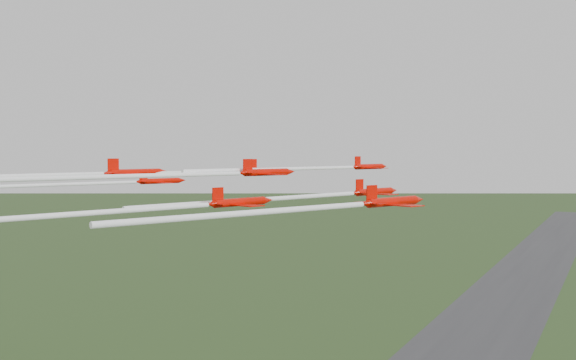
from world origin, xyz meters
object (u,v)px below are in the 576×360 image
at_px(jet_row3_right, 341,206).
at_px(jet_row2_right, 326,195).
at_px(jet_row2_left, 229,171).
at_px(jet_row3_mid, 174,175).
at_px(jet_row3_left, 92,183).
at_px(jet_lead, 330,168).
at_px(jet_row4_right, 165,208).
at_px(jet_row4_left, 44,175).

bearing_deg(jet_row3_right, jet_row2_right, 142.04).
relative_size(jet_row2_left, jet_row3_mid, 0.68).
bearing_deg(jet_row3_left, jet_row2_right, 24.89).
xyz_separation_m(jet_lead, jet_row2_right, (6.94, -17.37, -3.48)).
bearing_deg(jet_row2_left, jet_lead, 56.91).
distance_m(jet_row3_left, jet_row4_right, 42.43).
relative_size(jet_row2_left, jet_row3_left, 0.81).
distance_m(jet_row3_right, jet_row4_right, 20.48).
relative_size(jet_lead, jet_row4_left, 0.80).
height_order(jet_row2_right, jet_row3_left, jet_row3_left).
bearing_deg(jet_row3_right, jet_lead, 137.23).
bearing_deg(jet_row2_right, jet_row3_mid, -121.14).
relative_size(jet_row3_left, jet_row4_left, 0.87).
bearing_deg(jet_row4_left, jet_row4_right, 2.79).
bearing_deg(jet_row2_left, jet_row3_mid, -55.92).
xyz_separation_m(jet_row3_mid, jet_row4_left, (-14.49, -8.99, -0.02)).
relative_size(jet_row2_right, jet_row4_left, 0.82).
relative_size(jet_row3_left, jet_row3_mid, 0.85).
xyz_separation_m(jet_lead, jet_row4_left, (-23.70, -40.24, -0.47)).
bearing_deg(jet_row3_left, jet_row4_left, -40.90).
distance_m(jet_row3_mid, jet_row3_right, 24.27).
bearing_deg(jet_row4_left, jet_row3_left, 132.91).
distance_m(jet_lead, jet_row3_right, 34.32).
bearing_deg(jet_row2_left, jet_row4_right, -46.63).
distance_m(jet_row2_right, jet_row4_right, 28.50).
distance_m(jet_row2_left, jet_row4_left, 31.60).
xyz_separation_m(jet_row3_right, jet_row4_right, (-14.60, -14.35, 0.29)).
xyz_separation_m(jet_row3_left, jet_row4_right, (34.67, -24.45, -0.87)).
bearing_deg(jet_lead, jet_row4_left, -103.65).
relative_size(jet_row4_left, jet_row4_right, 1.28).
bearing_deg(jet_lead, jet_row4_right, -72.87).
bearing_deg(jet_row2_right, jet_row3_right, -41.24).
bearing_deg(jet_row3_left, jet_row2_left, 47.61).
relative_size(jet_lead, jet_row2_right, 0.97).
xyz_separation_m(jet_row3_left, jet_row3_right, (49.27, -10.10, -1.16)).
bearing_deg(jet_row4_left, jet_row3_mid, 46.02).
bearing_deg(jet_row4_right, jet_row4_left, -173.88).
bearing_deg(jet_row2_left, jet_row2_right, 2.13).
bearing_deg(jet_row2_right, jet_row2_left, 179.20).
height_order(jet_row3_left, jet_row4_right, jet_row3_left).
relative_size(jet_row3_mid, jet_row3_right, 1.34).
xyz_separation_m(jet_row2_right, jet_row3_left, (-41.38, -3.25, 0.90)).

